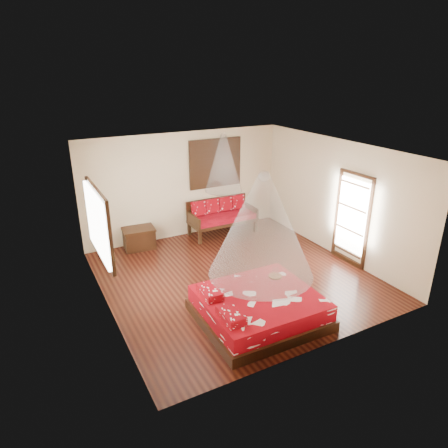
% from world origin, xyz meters
% --- Properties ---
extents(room, '(5.54, 5.54, 2.84)m').
position_xyz_m(room, '(0.00, 0.00, 1.40)').
color(room, black).
rests_on(room, ground).
extents(bed, '(2.16, 1.96, 0.64)m').
position_xyz_m(bed, '(-0.43, -1.60, 0.25)').
color(bed, black).
rests_on(bed, floor).
extents(daybed, '(1.83, 0.81, 0.95)m').
position_xyz_m(daybed, '(0.90, 2.38, 0.52)').
color(daybed, black).
rests_on(daybed, floor).
extents(storage_chest, '(0.83, 0.63, 0.54)m').
position_xyz_m(storage_chest, '(-1.42, 2.45, 0.27)').
color(storage_chest, black).
rests_on(storage_chest, floor).
extents(shutter_panel, '(1.52, 0.06, 1.32)m').
position_xyz_m(shutter_panel, '(0.90, 2.72, 1.90)').
color(shutter_panel, black).
rests_on(shutter_panel, wall_back).
extents(window_left, '(0.10, 1.74, 1.34)m').
position_xyz_m(window_left, '(-2.71, 0.20, 1.70)').
color(window_left, black).
rests_on(window_left, wall_left).
extents(glazed_door, '(0.08, 1.02, 2.16)m').
position_xyz_m(glazed_door, '(2.72, -0.60, 1.07)').
color(glazed_door, black).
rests_on(glazed_door, floor).
extents(wine_tray, '(0.26, 0.26, 0.21)m').
position_xyz_m(wine_tray, '(0.23, -1.17, 0.56)').
color(wine_tray, brown).
rests_on(wine_tray, bed).
extents(mosquito_net_main, '(1.82, 1.82, 1.80)m').
position_xyz_m(mosquito_net_main, '(-0.41, -1.60, 1.85)').
color(mosquito_net_main, white).
rests_on(mosquito_net_main, ceiling).
extents(mosquito_net_daybed, '(0.98, 0.98, 1.50)m').
position_xyz_m(mosquito_net_daybed, '(0.90, 2.25, 2.00)').
color(mosquito_net_daybed, white).
rests_on(mosquito_net_daybed, ceiling).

